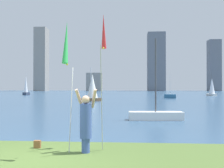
{
  "coord_description": "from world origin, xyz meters",
  "views": [
    {
      "loc": [
        2.65,
        -6.54,
        1.92
      ],
      "look_at": [
        1.52,
        9.76,
        2.08
      ],
      "focal_mm": 41.61,
      "sensor_mm": 36.0,
      "label": 1
    }
  ],
  "objects_px": {
    "kite_flag_right": "(104,35)",
    "sailboat_5": "(92,88)",
    "kite_flag_left": "(66,45)",
    "sailboat_0": "(212,88)",
    "sailboat_6": "(26,87)",
    "sailboat_1": "(156,115)",
    "bag": "(37,144)",
    "person": "(86,121)",
    "sailboat_4": "(170,96)"
  },
  "relations": [
    {
      "from": "kite_flag_right",
      "to": "sailboat_5",
      "type": "relative_size",
      "value": 0.95
    },
    {
      "from": "kite_flag_left",
      "to": "sailboat_0",
      "type": "xyz_separation_m",
      "value": [
        18.35,
        46.95,
        -1.35
      ]
    },
    {
      "from": "kite_flag_right",
      "to": "sailboat_0",
      "type": "distance_m",
      "value": 49.03
    },
    {
      "from": "kite_flag_right",
      "to": "sailboat_5",
      "type": "distance_m",
      "value": 26.0
    },
    {
      "from": "sailboat_6",
      "to": "kite_flag_right",
      "type": "bearing_deg",
      "value": -65.2
    },
    {
      "from": "sailboat_1",
      "to": "sailboat_6",
      "type": "relative_size",
      "value": 0.88
    },
    {
      "from": "kite_flag_left",
      "to": "bag",
      "type": "relative_size",
      "value": 15.79
    },
    {
      "from": "person",
      "to": "sailboat_1",
      "type": "relative_size",
      "value": 0.39
    },
    {
      "from": "sailboat_1",
      "to": "sailboat_0",
      "type": "bearing_deg",
      "value": 68.73
    },
    {
      "from": "kite_flag_right",
      "to": "bag",
      "type": "height_order",
      "value": "kite_flag_right"
    },
    {
      "from": "sailboat_0",
      "to": "sailboat_5",
      "type": "relative_size",
      "value": 1.06
    },
    {
      "from": "sailboat_6",
      "to": "sailboat_0",
      "type": "bearing_deg",
      "value": -4.12
    },
    {
      "from": "kite_flag_left",
      "to": "sailboat_5",
      "type": "bearing_deg",
      "value": 96.83
    },
    {
      "from": "sailboat_0",
      "to": "sailboat_4",
      "type": "relative_size",
      "value": 1.19
    },
    {
      "from": "person",
      "to": "sailboat_0",
      "type": "height_order",
      "value": "sailboat_0"
    },
    {
      "from": "bag",
      "to": "sailboat_6",
      "type": "xyz_separation_m",
      "value": [
        -20.42,
        48.85,
        1.76
      ]
    },
    {
      "from": "kite_flag_left",
      "to": "bag",
      "type": "xyz_separation_m",
      "value": [
        -1.15,
        0.97,
        -2.93
      ]
    },
    {
      "from": "bag",
      "to": "sailboat_0",
      "type": "distance_m",
      "value": 49.97
    },
    {
      "from": "sailboat_1",
      "to": "sailboat_6",
      "type": "height_order",
      "value": "sailboat_6"
    },
    {
      "from": "sailboat_4",
      "to": "sailboat_6",
      "type": "height_order",
      "value": "sailboat_6"
    },
    {
      "from": "sailboat_0",
      "to": "sailboat_4",
      "type": "distance_m",
      "value": 14.8
    },
    {
      "from": "sailboat_5",
      "to": "sailboat_0",
      "type": "bearing_deg",
      "value": 43.1
    },
    {
      "from": "sailboat_1",
      "to": "sailboat_4",
      "type": "relative_size",
      "value": 1.19
    },
    {
      "from": "bag",
      "to": "sailboat_1",
      "type": "xyz_separation_m",
      "value": [
        4.37,
        7.09,
        0.19
      ]
    },
    {
      "from": "kite_flag_right",
      "to": "sailboat_1",
      "type": "distance_m",
      "value": 7.95
    },
    {
      "from": "sailboat_5",
      "to": "person",
      "type": "bearing_deg",
      "value": -82.07
    },
    {
      "from": "kite_flag_right",
      "to": "sailboat_5",
      "type": "height_order",
      "value": "sailboat_5"
    },
    {
      "from": "sailboat_0",
      "to": "sailboat_4",
      "type": "bearing_deg",
      "value": -132.83
    },
    {
      "from": "sailboat_5",
      "to": "sailboat_6",
      "type": "distance_m",
      "value": 29.47
    },
    {
      "from": "bag",
      "to": "sailboat_4",
      "type": "height_order",
      "value": "sailboat_4"
    },
    {
      "from": "sailboat_0",
      "to": "sailboat_5",
      "type": "distance_m",
      "value": 29.52
    },
    {
      "from": "sailboat_0",
      "to": "sailboat_1",
      "type": "height_order",
      "value": "sailboat_1"
    },
    {
      "from": "bag",
      "to": "sailboat_5",
      "type": "relative_size",
      "value": 0.05
    },
    {
      "from": "kite_flag_left",
      "to": "sailboat_5",
      "type": "xyz_separation_m",
      "value": [
        -3.21,
        26.78,
        -1.32
      ]
    },
    {
      "from": "person",
      "to": "sailboat_5",
      "type": "relative_size",
      "value": 0.42
    },
    {
      "from": "person",
      "to": "kite_flag_right",
      "type": "bearing_deg",
      "value": 75.53
    },
    {
      "from": "kite_flag_left",
      "to": "person",
      "type": "bearing_deg",
      "value": 48.41
    },
    {
      "from": "sailboat_0",
      "to": "sailboat_5",
      "type": "height_order",
      "value": "sailboat_0"
    },
    {
      "from": "person",
      "to": "sailboat_4",
      "type": "bearing_deg",
      "value": 97.53
    },
    {
      "from": "kite_flag_left",
      "to": "sailboat_0",
      "type": "distance_m",
      "value": 50.43
    },
    {
      "from": "bag",
      "to": "sailboat_0",
      "type": "xyz_separation_m",
      "value": [
        19.5,
        45.98,
        1.58
      ]
    },
    {
      "from": "sailboat_5",
      "to": "sailboat_1",
      "type": "bearing_deg",
      "value": -71.07
    },
    {
      "from": "kite_flag_left",
      "to": "sailboat_6",
      "type": "bearing_deg",
      "value": 113.42
    },
    {
      "from": "sailboat_0",
      "to": "sailboat_5",
      "type": "xyz_separation_m",
      "value": [
        -21.56,
        -20.17,
        0.03
      ]
    },
    {
      "from": "sailboat_0",
      "to": "kite_flag_right",
      "type": "bearing_deg",
      "value": -110.86
    },
    {
      "from": "sailboat_0",
      "to": "sailboat_4",
      "type": "height_order",
      "value": "sailboat_0"
    },
    {
      "from": "kite_flag_right",
      "to": "sailboat_6",
      "type": "distance_m",
      "value": 53.62
    },
    {
      "from": "sailboat_1",
      "to": "person",
      "type": "bearing_deg",
      "value": -110.09
    },
    {
      "from": "kite_flag_right",
      "to": "sailboat_5",
      "type": "xyz_separation_m",
      "value": [
        -4.11,
        25.61,
        -1.81
      ]
    },
    {
      "from": "bag",
      "to": "sailboat_6",
      "type": "height_order",
      "value": "sailboat_6"
    }
  ]
}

